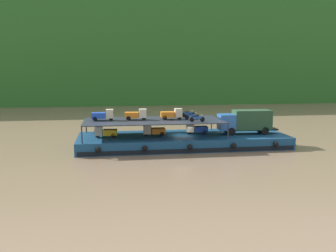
{
  "coord_description": "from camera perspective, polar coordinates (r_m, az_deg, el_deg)",
  "views": [
    {
      "loc": [
        -8.97,
        -46.92,
        9.89
      ],
      "look_at": [
        -1.93,
        0.0,
        2.7
      ],
      "focal_mm": 40.4,
      "sensor_mm": 36.0,
      "label": 1
    }
  ],
  "objects": [
    {
      "name": "ground_plane",
      "position": [
        48.78,
        2.25,
        -3.09
      ],
      "size": [
        400.0,
        400.0,
        0.0
      ],
      "primitive_type": "plane",
      "color": "#7F664C"
    },
    {
      "name": "hillside_far_bank",
      "position": [
        115.75,
        -4.17,
        13.49
      ],
      "size": [
        148.01,
        28.41,
        35.1
      ],
      "color": "#286023",
      "rests_on": "ground"
    },
    {
      "name": "cargo_barge",
      "position": [
        48.61,
        2.26,
        -2.23
      ],
      "size": [
        26.53,
        9.14,
        1.5
      ],
      "color": "navy",
      "rests_on": "ground"
    },
    {
      "name": "covered_lorry",
      "position": [
        50.13,
        11.68,
        0.76
      ],
      "size": [
        7.9,
        2.46,
        3.1
      ],
      "color": "#285BA3",
      "rests_on": "cargo_barge"
    },
    {
      "name": "cargo_rack",
      "position": [
        47.64,
        -2.22,
        0.83
      ],
      "size": [
        17.33,
        7.82,
        2.0
      ],
      "color": "#232833",
      "rests_on": "cargo_barge"
    },
    {
      "name": "mini_truck_lower_stern",
      "position": [
        47.23,
        -9.4,
        -0.88
      ],
      "size": [
        2.79,
        1.29,
        1.38
      ],
      "color": "gold",
      "rests_on": "cargo_barge"
    },
    {
      "name": "mini_truck_lower_aft",
      "position": [
        47.74,
        -2.16,
        -0.67
      ],
      "size": [
        2.76,
        1.23,
        1.38
      ],
      "color": "orange",
      "rests_on": "cargo_barge"
    },
    {
      "name": "mini_truck_lower_mid",
      "position": [
        49.31,
        4.33,
        -0.39
      ],
      "size": [
        2.78,
        1.27,
        1.38
      ],
      "color": "#1E47B7",
      "rests_on": "cargo_barge"
    },
    {
      "name": "mini_truck_upper_stern",
      "position": [
        47.92,
        -9.79,
        1.66
      ],
      "size": [
        2.75,
        1.21,
        1.38
      ],
      "color": "#1E47B7",
      "rests_on": "cargo_rack"
    },
    {
      "name": "mini_truck_upper_mid",
      "position": [
        47.89,
        -4.84,
        1.75
      ],
      "size": [
        2.79,
        1.28,
        1.38
      ],
      "color": "orange",
      "rests_on": "cargo_rack"
    },
    {
      "name": "mini_truck_upper_fore",
      "position": [
        48.23,
        0.59,
        1.83
      ],
      "size": [
        2.76,
        1.24,
        1.38
      ],
      "color": "orange",
      "rests_on": "cargo_rack"
    },
    {
      "name": "motorcycle_upper_port",
      "position": [
        46.13,
        4.39,
        1.17
      ],
      "size": [
        1.9,
        0.55,
        0.87
      ],
      "color": "black",
      "rests_on": "cargo_rack"
    },
    {
      "name": "motorcycle_upper_centre",
      "position": [
        48.36,
        3.6,
        1.53
      ],
      "size": [
        1.9,
        0.55,
        0.87
      ],
      "color": "black",
      "rests_on": "cargo_rack"
    },
    {
      "name": "motorcycle_upper_stbd",
      "position": [
        50.64,
        3.05,
        1.85
      ],
      "size": [
        1.9,
        0.55,
        0.87
      ],
      "color": "black",
      "rests_on": "cargo_rack"
    }
  ]
}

